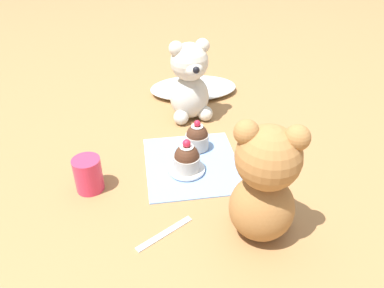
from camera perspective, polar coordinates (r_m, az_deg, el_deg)
ground_plane at (r=0.85m, az=0.00°, el=-3.15°), size 4.00×4.00×0.00m
knitted_placemat at (r=0.84m, az=0.00°, el=-2.99°), size 0.21×0.23×0.01m
tulle_cloth at (r=1.16m, az=0.21°, el=8.58°), size 0.26×0.17×0.03m
teddy_bear_cream at (r=0.98m, az=-0.33°, el=9.44°), size 0.12×0.12×0.21m
teddy_bear_tan at (r=0.63m, az=11.00°, el=-6.02°), size 0.14×0.13×0.23m
cupcake_near_cream_bear at (r=0.88m, az=0.78°, el=1.01°), size 0.05×0.05×0.07m
saucer_plate at (r=0.82m, az=-0.80°, el=-3.85°), size 0.08×0.08×0.01m
cupcake_near_tan_bear at (r=0.80m, az=-0.81°, el=-2.21°), size 0.06×0.06×0.07m
juice_glass at (r=0.79m, az=-15.53°, el=-4.49°), size 0.06×0.06×0.07m
teaspoon at (r=0.69m, az=-4.19°, el=-13.38°), size 0.11×0.07×0.01m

